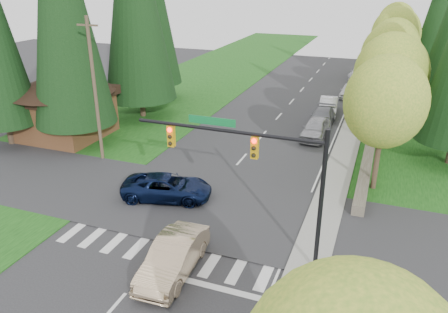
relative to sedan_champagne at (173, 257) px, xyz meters
The scene contains 27 objects.
ground 2.60m from the sedan_champagne, 121.03° to the right, with size 120.00×120.00×0.00m, color #28282B.
grass_east 21.40m from the sedan_champagne, 56.75° to the left, with size 14.00×110.00×0.06m, color #144211.
grass_west 22.89m from the sedan_champagne, 128.59° to the left, with size 14.00×110.00×0.06m, color #144211.
cross_street 6.08m from the sedan_champagne, 102.21° to the left, with size 120.00×8.00×0.10m, color #28282B.
sidewalk_east 20.68m from the sedan_champagne, 74.20° to the left, with size 1.80×80.00×0.13m, color gray.
curb_east 20.46m from the sedan_champagne, 76.49° to the left, with size 0.20×80.00×0.13m, color gray.
stone_wall_north 28.83m from the sedan_champagne, 75.28° to the left, with size 0.70×40.00×0.70m, color #4C4438.
traffic_signal 5.71m from the sedan_champagne, 37.57° to the left, with size 8.70×0.37×6.80m.
brown_building 20.89m from the sedan_champagne, 141.63° to the left, with size 8.40×8.40×5.40m.
utility_pole 15.25m from the sedan_champagne, 137.46° to the left, with size 1.60×0.24×10.00m.
decid_tree_0 15.06m from the sedan_champagne, 56.30° to the left, with size 4.80×4.80×8.37m.
decid_tree_1 21.12m from the sedan_champagne, 66.97° to the left, with size 5.20×5.20×8.80m.
decid_tree_2 27.52m from the sedan_champagne, 73.18° to the left, with size 5.00×5.00×8.82m.
decid_tree_3 34.17m from the sedan_champagne, 76.45° to the left, with size 5.00×5.00×8.55m.
decid_tree_4 41.02m from the sedan_champagne, 78.62° to the left, with size 5.40×5.40×9.18m.
decid_tree_5 47.77m from the sedan_champagne, 80.52° to the left, with size 4.80×4.80×8.30m.
decid_tree_6 54.70m from the sedan_champagne, 81.63° to the left, with size 5.20×5.20×8.86m.
conifer_w_a 21.08m from the sedan_champagne, 140.22° to the left, with size 6.12×6.12×19.80m.
conifer_w_b 25.12m from the sedan_champagne, 137.40° to the left, with size 5.44×5.44×17.80m.
conifer_e_c 48.36m from the sedan_champagne, 74.50° to the left, with size 5.10×5.10×16.80m.
sedan_champagne is the anchor object (origin of this frame).
suv_navy 7.12m from the sedan_champagne, 119.84° to the left, with size 2.45×5.30×1.47m, color black.
parked_car_a 20.03m from the sedan_champagne, 81.60° to the left, with size 1.90×4.72×1.61m, color #A4A5A9.
parked_car_b 23.46m from the sedan_champagne, 82.83° to the left, with size 1.97×4.84×1.40m, color slate.
parked_car_c 27.04m from the sedan_champagne, 83.79° to the left, with size 1.63×4.66×1.54m, color silver.
parked_car_d 34.13m from the sedan_champagne, 83.09° to the left, with size 1.66×4.13×1.41m, color silver.
parked_car_e 44.18m from the sedan_champagne, 84.38° to the left, with size 1.96×4.81×1.40m, color #AAABB0.
Camera 1 is at (9.12, -12.22, 12.51)m, focal length 35.00 mm.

